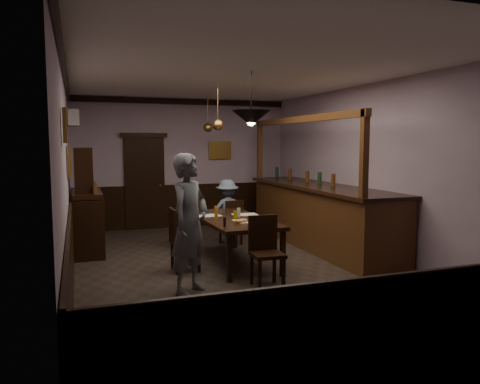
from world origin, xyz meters
name	(u,v)px	position (x,y,z in m)	size (l,w,h in m)	color
room	(239,174)	(0.00, 0.00, 1.50)	(5.01, 8.01, 3.01)	#2D2621
dining_table	(233,222)	(0.03, 0.38, 0.69)	(1.06, 2.23, 0.75)	black
chair_far_left	(187,220)	(-0.45, 1.64, 0.54)	(0.47, 0.47, 0.99)	black
chair_far_right	(232,220)	(0.45, 1.67, 0.48)	(0.43, 0.43, 0.88)	black
chair_near	(265,248)	(0.07, -0.94, 0.53)	(0.44, 0.44, 0.97)	black
chair_side	(180,237)	(-0.90, 0.16, 0.54)	(0.43, 0.43, 0.98)	black
person_standing	(190,224)	(-0.99, -0.89, 0.92)	(0.67, 0.44, 1.84)	slate
person_seated_left	(183,214)	(-0.46, 1.92, 0.62)	(0.60, 0.47, 1.23)	#454B2D
person_seated_right	(227,211)	(0.44, 1.94, 0.63)	(0.81, 0.47, 1.25)	slate
newspaper_left	(208,216)	(-0.30, 0.71, 0.75)	(0.42, 0.30, 0.01)	silver
newspaper_right	(245,215)	(0.33, 0.62, 0.75)	(0.42, 0.30, 0.01)	silver
napkin	(237,220)	(0.02, 0.12, 0.75)	(0.15, 0.15, 0.00)	#DAAC50
saucer	(264,221)	(0.37, -0.15, 0.76)	(0.15, 0.15, 0.01)	white
coffee_cup	(260,219)	(0.31, -0.12, 0.80)	(0.08, 0.08, 0.07)	white
pastry_plate	(243,222)	(0.03, -0.14, 0.76)	(0.22, 0.22, 0.01)	white
pastry_ring_a	(239,221)	(-0.05, -0.15, 0.79)	(0.13, 0.13, 0.04)	#C68C47
pastry_ring_b	(243,220)	(0.04, -0.11, 0.79)	(0.13, 0.13, 0.04)	#C68C47
soda_can	(235,215)	(0.06, 0.32, 0.81)	(0.07, 0.07, 0.12)	yellow
beer_glass	(216,212)	(-0.24, 0.42, 0.85)	(0.06, 0.06, 0.20)	#BF721E
water_glass	(239,212)	(0.16, 0.45, 0.82)	(0.06, 0.06, 0.15)	silver
pepper_mill	(225,222)	(-0.34, -0.35, 0.82)	(0.04, 0.04, 0.14)	black
sideboard	(87,211)	(-2.21, 1.94, 0.76)	(0.51, 1.43, 1.89)	black
bar_counter	(319,214)	(1.99, 1.03, 0.62)	(1.02, 4.41, 2.47)	#4A2B13
door_back	(145,184)	(-0.90, 3.95, 1.05)	(0.90, 0.06, 2.10)	black
ac_unit	(74,118)	(-2.38, 2.90, 2.45)	(0.20, 0.85, 0.30)	white
picture_left_small	(65,126)	(-2.46, -1.60, 2.15)	(0.04, 0.28, 0.36)	olive
picture_left_large	(69,161)	(-2.46, 0.80, 1.70)	(0.04, 0.62, 0.48)	olive
picture_back	(220,150)	(0.90, 3.96, 1.80)	(0.55, 0.04, 0.42)	olive
pendant_iron	(251,118)	(0.05, -0.42, 2.33)	(0.56, 0.56, 0.78)	black
pendant_brass_mid	(218,125)	(0.10, 1.44, 2.30)	(0.20, 0.20, 0.81)	#BF8C3F
pendant_brass_far	(208,128)	(0.30, 2.85, 2.30)	(0.20, 0.20, 0.81)	#BF8C3F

